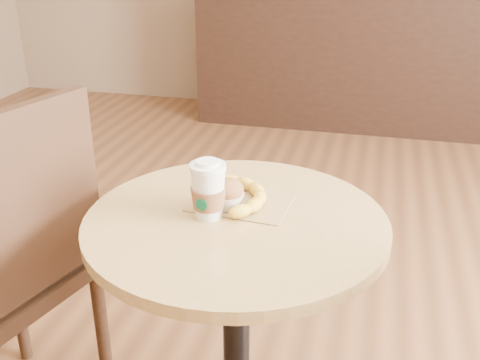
{
  "coord_description": "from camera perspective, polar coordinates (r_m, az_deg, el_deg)",
  "views": [
    {
      "loc": [
        0.23,
        -1.09,
        1.37
      ],
      "look_at": [
        -0.07,
        0.09,
        0.83
      ],
      "focal_mm": 42.0,
      "sensor_mm": 36.0,
      "label": 1
    }
  ],
  "objects": [
    {
      "name": "kraft_bag",
      "position": [
        1.4,
        0.09,
        -2.26
      ],
      "size": [
        0.25,
        0.2,
        0.0
      ],
      "primitive_type": "cube",
      "rotation": [
        0.0,
        0.0,
        -0.08
      ],
      "color": "olive",
      "rests_on": "cafe_table"
    },
    {
      "name": "service_counter",
      "position": [
        4.36,
        11.04,
        12.43
      ],
      "size": [
        2.3,
        0.65,
        1.04
      ],
      "color": "black",
      "rests_on": "ground"
    },
    {
      "name": "banana",
      "position": [
        1.39,
        0.02,
        -1.6
      ],
      "size": [
        0.22,
        0.26,
        0.03
      ],
      "primitive_type": null,
      "rotation": [
        0.0,
        0.0,
        0.32
      ],
      "color": "gold",
      "rests_on": "kraft_bag"
    },
    {
      "name": "chair_left",
      "position": [
        1.62,
        -22.52,
        -8.19
      ],
      "size": [
        0.55,
        0.55,
        1.02
      ],
      "rotation": [
        0.0,
        0.0,
        -1.83
      ],
      "color": "#352012",
      "rests_on": "ground"
    },
    {
      "name": "coffee_cup",
      "position": [
        1.31,
        -3.24,
        -1.22
      ],
      "size": [
        0.09,
        0.09,
        0.14
      ],
      "rotation": [
        0.0,
        0.0,
        -0.1
      ],
      "color": "white",
      "rests_on": "cafe_table"
    },
    {
      "name": "muffin",
      "position": [
        1.36,
        -1.32,
        -1.4
      ],
      "size": [
        0.08,
        0.08,
        0.07
      ],
      "color": "silver",
      "rests_on": "kraft_bag"
    },
    {
      "name": "cafe_table",
      "position": [
        1.44,
        -0.39,
        -11.18
      ],
      "size": [
        0.72,
        0.72,
        0.75
      ],
      "color": "black",
      "rests_on": "ground"
    }
  ]
}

